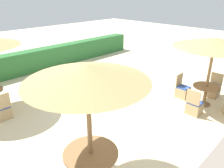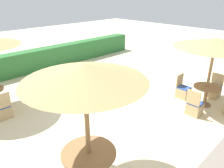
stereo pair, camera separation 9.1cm
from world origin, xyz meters
name	(u,v)px [view 2 (the right image)]	position (x,y,z in m)	size (l,w,h in m)	color
ground_plane	(124,113)	(0.00, 0.00, 0.00)	(40.00, 40.00, 0.00)	beige
hedge_row	(37,60)	(0.00, 6.24, 0.55)	(13.00, 0.70, 1.10)	#2D6B33
patio_chair_back_left_south	(3,110)	(-3.07, 2.60, 0.26)	(0.46, 0.46, 0.93)	tan
parasol_front_left	(85,74)	(-2.66, -1.40, 2.51)	(2.36, 2.36, 2.68)	olive
round_table_front_left	(89,157)	(-2.66, -1.40, 0.59)	(1.18, 1.18, 0.73)	olive
parasol_front_right	(215,43)	(2.53, -1.68, 2.30)	(2.70, 2.70, 2.48)	olive
round_table_front_right	(206,91)	(2.53, -1.68, 0.55)	(0.93, 0.93, 0.74)	olive
patio_chair_front_right_north	(183,91)	(2.52, -0.80, 0.26)	(0.46, 0.46, 0.93)	tan
patio_chair_front_right_west	(194,107)	(1.62, -1.72, 0.26)	(0.46, 0.46, 0.93)	tan
patio_chair_front_right_east	(214,91)	(3.44, -1.63, 0.26)	(0.46, 0.46, 0.93)	tan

